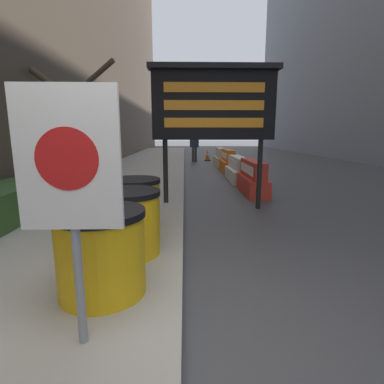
{
  "coord_description": "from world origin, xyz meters",
  "views": [
    {
      "loc": [
        0.03,
        -1.84,
        1.56
      ],
      "look_at": [
        0.2,
        5.09,
        0.2
      ],
      "focal_mm": 28.0,
      "sensor_mm": 36.0,
      "label": 1
    }
  ],
  "objects_px": {
    "jersey_barrier_white": "(238,170)",
    "jersey_barrier_orange_near": "(228,162)",
    "pedestrian_worker": "(194,144)",
    "warning_sign": "(70,176)",
    "traffic_light_near_curb": "(196,112)",
    "barrel_drum_foreground": "(101,252)",
    "jersey_barrier_cream": "(221,158)",
    "barrel_drum_back": "(134,204)",
    "traffic_cone_near": "(207,155)",
    "jersey_barrier_red_striped": "(252,179)",
    "barrel_drum_middle": "(127,222)",
    "message_board": "(214,104)"
  },
  "relations": [
    {
      "from": "warning_sign",
      "to": "jersey_barrier_cream",
      "type": "relative_size",
      "value": 0.9
    },
    {
      "from": "barrel_drum_foreground",
      "to": "barrel_drum_middle",
      "type": "height_order",
      "value": "same"
    },
    {
      "from": "barrel_drum_back",
      "to": "jersey_barrier_white",
      "type": "bearing_deg",
      "value": 65.41
    },
    {
      "from": "jersey_barrier_orange_near",
      "to": "jersey_barrier_cream",
      "type": "bearing_deg",
      "value": 90.0
    },
    {
      "from": "barrel_drum_middle",
      "to": "barrel_drum_back",
      "type": "relative_size",
      "value": 1.0
    },
    {
      "from": "jersey_barrier_white",
      "to": "barrel_drum_back",
      "type": "bearing_deg",
      "value": -114.59
    },
    {
      "from": "warning_sign",
      "to": "traffic_light_near_curb",
      "type": "height_order",
      "value": "traffic_light_near_curb"
    },
    {
      "from": "jersey_barrier_orange_near",
      "to": "traffic_light_near_curb",
      "type": "height_order",
      "value": "traffic_light_near_curb"
    },
    {
      "from": "barrel_drum_foreground",
      "to": "jersey_barrier_cream",
      "type": "height_order",
      "value": "barrel_drum_foreground"
    },
    {
      "from": "barrel_drum_middle",
      "to": "traffic_light_near_curb",
      "type": "relative_size",
      "value": 0.2
    },
    {
      "from": "traffic_cone_near",
      "to": "traffic_light_near_curb",
      "type": "xyz_separation_m",
      "value": [
        -0.58,
        3.16,
        2.63
      ]
    },
    {
      "from": "barrel_drum_foreground",
      "to": "traffic_cone_near",
      "type": "xyz_separation_m",
      "value": [
        2.07,
        14.85,
        -0.23
      ]
    },
    {
      "from": "jersey_barrier_white",
      "to": "traffic_cone_near",
      "type": "distance_m",
      "value": 7.51
    },
    {
      "from": "message_board",
      "to": "pedestrian_worker",
      "type": "distance_m",
      "value": 10.7
    },
    {
      "from": "barrel_drum_back",
      "to": "jersey_barrier_cream",
      "type": "bearing_deg",
      "value": 76.25
    },
    {
      "from": "warning_sign",
      "to": "jersey_barrier_white",
      "type": "xyz_separation_m",
      "value": [
        2.49,
        8.04,
        -0.96
      ]
    },
    {
      "from": "warning_sign",
      "to": "traffic_cone_near",
      "type": "bearing_deg",
      "value": 82.55
    },
    {
      "from": "message_board",
      "to": "traffic_light_near_curb",
      "type": "xyz_separation_m",
      "value": [
        0.17,
        14.42,
        0.8
      ]
    },
    {
      "from": "traffic_light_near_curb",
      "to": "traffic_cone_near",
      "type": "bearing_deg",
      "value": -79.68
    },
    {
      "from": "barrel_drum_back",
      "to": "message_board",
      "type": "bearing_deg",
      "value": 53.12
    },
    {
      "from": "pedestrian_worker",
      "to": "barrel_drum_middle",
      "type": "bearing_deg",
      "value": -71.23
    },
    {
      "from": "warning_sign",
      "to": "traffic_cone_near",
      "type": "height_order",
      "value": "warning_sign"
    },
    {
      "from": "barrel_drum_back",
      "to": "traffic_cone_near",
      "type": "bearing_deg",
      "value": 80.94
    },
    {
      "from": "warning_sign",
      "to": "message_board",
      "type": "relative_size",
      "value": 0.6
    },
    {
      "from": "jersey_barrier_orange_near",
      "to": "warning_sign",
      "type": "bearing_deg",
      "value": -103.4
    },
    {
      "from": "jersey_barrier_cream",
      "to": "traffic_cone_near",
      "type": "distance_m",
      "value": 2.7
    },
    {
      "from": "jersey_barrier_white",
      "to": "jersey_barrier_cream",
      "type": "height_order",
      "value": "jersey_barrier_cream"
    },
    {
      "from": "traffic_cone_near",
      "to": "barrel_drum_middle",
      "type": "bearing_deg",
      "value": -98.19
    },
    {
      "from": "warning_sign",
      "to": "jersey_barrier_red_striped",
      "type": "relative_size",
      "value": 0.92
    },
    {
      "from": "jersey_barrier_white",
      "to": "traffic_cone_near",
      "type": "xyz_separation_m",
      "value": [
        -0.46,
        7.49,
        -0.05
      ]
    },
    {
      "from": "jersey_barrier_white",
      "to": "jersey_barrier_orange_near",
      "type": "relative_size",
      "value": 1.11
    },
    {
      "from": "barrel_drum_foreground",
      "to": "warning_sign",
      "type": "height_order",
      "value": "warning_sign"
    },
    {
      "from": "barrel_drum_middle",
      "to": "message_board",
      "type": "relative_size",
      "value": 0.28
    },
    {
      "from": "warning_sign",
      "to": "jersey_barrier_red_striped",
      "type": "height_order",
      "value": "warning_sign"
    },
    {
      "from": "barrel_drum_back",
      "to": "traffic_cone_near",
      "type": "xyz_separation_m",
      "value": [
        2.08,
        13.04,
        -0.23
      ]
    },
    {
      "from": "message_board",
      "to": "traffic_cone_near",
      "type": "xyz_separation_m",
      "value": [
        0.74,
        11.26,
        -1.82
      ]
    },
    {
      "from": "jersey_barrier_orange_near",
      "to": "pedestrian_worker",
      "type": "distance_m",
      "value": 4.65
    },
    {
      "from": "barrel_drum_foreground",
      "to": "jersey_barrier_white",
      "type": "xyz_separation_m",
      "value": [
        2.53,
        7.36,
        -0.18
      ]
    },
    {
      "from": "barrel_drum_back",
      "to": "pedestrian_worker",
      "type": "distance_m",
      "value": 12.49
    },
    {
      "from": "barrel_drum_foreground",
      "to": "traffic_light_near_curb",
      "type": "height_order",
      "value": "traffic_light_near_curb"
    },
    {
      "from": "jersey_barrier_white",
      "to": "traffic_cone_near",
      "type": "height_order",
      "value": "jersey_barrier_white"
    },
    {
      "from": "warning_sign",
      "to": "barrel_drum_back",
      "type": "bearing_deg",
      "value": 91.11
    },
    {
      "from": "jersey_barrier_white",
      "to": "pedestrian_worker",
      "type": "relative_size",
      "value": 1.24
    },
    {
      "from": "message_board",
      "to": "traffic_light_near_curb",
      "type": "bearing_deg",
      "value": 89.33
    },
    {
      "from": "barrel_drum_foreground",
      "to": "jersey_barrier_white",
      "type": "distance_m",
      "value": 7.79
    },
    {
      "from": "jersey_barrier_red_striped",
      "to": "barrel_drum_foreground",
      "type": "bearing_deg",
      "value": -115.82
    },
    {
      "from": "warning_sign",
      "to": "message_board",
      "type": "bearing_deg",
      "value": 73.23
    },
    {
      "from": "message_board",
      "to": "jersey_barrier_orange_near",
      "type": "relative_size",
      "value": 1.56
    },
    {
      "from": "traffic_light_near_curb",
      "to": "warning_sign",
      "type": "bearing_deg",
      "value": -94.45
    },
    {
      "from": "traffic_light_near_curb",
      "to": "message_board",
      "type": "bearing_deg",
      "value": -90.67
    }
  ]
}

